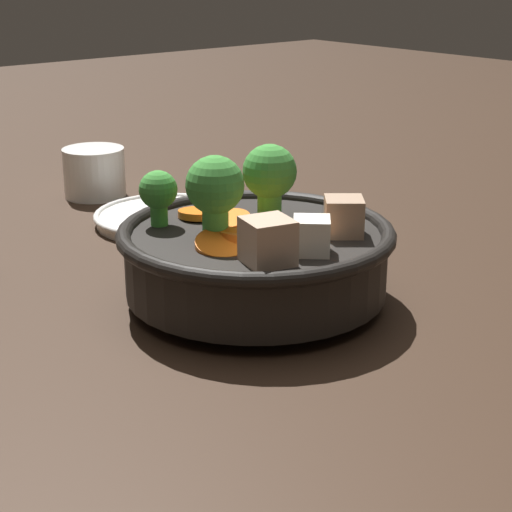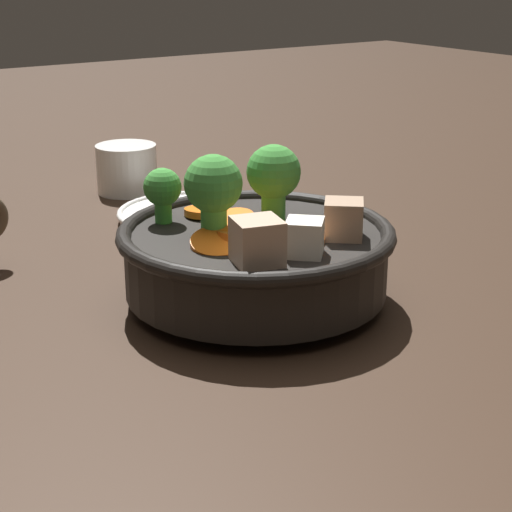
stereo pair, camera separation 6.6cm
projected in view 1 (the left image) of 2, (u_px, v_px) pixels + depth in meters
The scene contains 4 objects.
ground_plane at pixel (256, 302), 0.67m from camera, with size 3.00×3.00×0.00m, color black.
stirfry_bowl at pixel (255, 251), 0.66m from camera, with size 0.21×0.21×0.12m.
side_saucer at pixel (166, 217), 0.86m from camera, with size 0.15×0.15×0.01m.
tea_cup at pixel (94, 172), 0.95m from camera, with size 0.07×0.07×0.05m.
Camera 1 is at (-0.40, -0.48, 0.26)m, focal length 60.00 mm.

